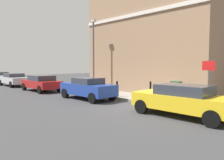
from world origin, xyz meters
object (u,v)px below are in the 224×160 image
at_px(bollard_far_kerb, 117,88).
at_px(street_sign, 208,77).
at_px(utility_cabinet, 176,92).
at_px(car_silver, 14,79).
at_px(car_blue, 88,88).
at_px(car_yellow, 182,99).
at_px(car_red, 41,83).
at_px(lamppost, 93,52).
at_px(bollard_near_cabinet, 150,89).

relative_size(bollard_far_kerb, street_sign, 0.45).
bearing_deg(utility_cabinet, car_silver, 99.36).
bearing_deg(car_blue, utility_cabinet, -150.92).
height_order(car_yellow, car_blue, car_blue).
relative_size(car_red, utility_cabinet, 3.73).
height_order(car_blue, utility_cabinet, car_blue).
bearing_deg(bollard_far_kerb, lamppost, 73.54).
relative_size(car_silver, utility_cabinet, 3.67).
height_order(utility_cabinet, lamppost, lamppost).
bearing_deg(utility_cabinet, car_blue, 118.55).
distance_m(car_yellow, lamppost, 9.61).
height_order(car_blue, car_red, car_blue).
bearing_deg(bollard_near_cabinet, car_red, 107.50).
relative_size(car_yellow, car_silver, 1.00).
bearing_deg(car_blue, bollard_far_kerb, -130.55).
relative_size(car_silver, street_sign, 1.84).
bearing_deg(utility_cabinet, car_red, 104.26).
relative_size(car_red, bollard_far_kerb, 4.13).
bearing_deg(bollard_near_cabinet, car_yellow, -127.75).
distance_m(car_yellow, bollard_near_cabinet, 4.41).
bearing_deg(street_sign, lamppost, 84.72).
relative_size(car_silver, lamppost, 0.74).
bearing_deg(car_red, car_blue, -177.33).
height_order(car_blue, bollard_far_kerb, car_blue).
distance_m(car_blue, bollard_near_cabinet, 4.07).
bearing_deg(lamppost, bollard_far_kerb, -106.46).
height_order(car_silver, utility_cabinet, car_silver).
bearing_deg(car_blue, car_silver, 1.41).
height_order(bollard_near_cabinet, lamppost, lamppost).
relative_size(car_yellow, car_blue, 1.04).
bearing_deg(utility_cabinet, lamppost, 90.74).
bearing_deg(bollard_far_kerb, car_yellow, -105.17).
bearing_deg(car_silver, car_red, -179.46).
xyz_separation_m(car_red, bollard_near_cabinet, (2.89, -9.17, -0.02)).
bearing_deg(car_yellow, bollard_far_kerb, -14.87).
xyz_separation_m(car_blue, car_red, (-0.16, 6.15, -0.01)).
distance_m(car_yellow, street_sign, 1.94).
distance_m(car_red, car_silver, 6.12).
bearing_deg(bollard_near_cabinet, car_blue, 132.16).
relative_size(car_yellow, lamppost, 0.74).
distance_m(car_red, utility_cabinet, 11.34).
relative_size(car_blue, utility_cabinet, 3.53).
height_order(bollard_far_kerb, lamppost, lamppost).
bearing_deg(car_blue, car_red, 2.02).
relative_size(car_blue, car_red, 0.95).
bearing_deg(car_yellow, lamppost, -15.40).
height_order(car_red, bollard_far_kerb, car_red).
xyz_separation_m(car_blue, bollard_near_cabinet, (2.73, -3.02, -0.03)).
relative_size(utility_cabinet, bollard_near_cabinet, 1.11).
xyz_separation_m(car_silver, lamppost, (2.73, -9.86, 2.58)).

